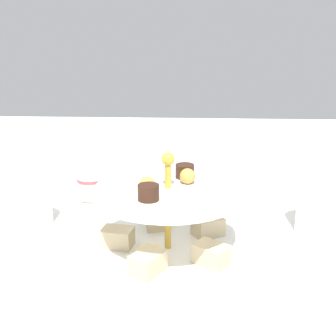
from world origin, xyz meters
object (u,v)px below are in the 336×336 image
object	(u,v)px
tiered_serving_stand	(168,226)
water_glass_short_left	(33,203)
water_glass_tall_right	(318,201)
teacup_with_saucer	(92,189)
butter_knife_right	(194,187)

from	to	relation	value
tiered_serving_stand	water_glass_short_left	size ratio (longest dim) A/B	3.31
water_glass_tall_right	teacup_with_saucer	distance (m)	0.44
butter_knife_right	water_glass_tall_right	bearing A→B (deg)	139.04
tiered_serving_stand	teacup_with_saucer	world-z (taller)	tiered_serving_stand
teacup_with_saucer	butter_knife_right	xyz separation A→B (m)	(-0.09, 0.21, -0.02)
teacup_with_saucer	butter_knife_right	world-z (taller)	teacup_with_saucer
water_glass_tall_right	teacup_with_saucer	world-z (taller)	water_glass_tall_right
water_glass_short_left	teacup_with_saucer	size ratio (longest dim) A/B	0.92
water_glass_tall_right	tiered_serving_stand	bearing A→B (deg)	-70.79
water_glass_tall_right	water_glass_short_left	xyz separation A→B (m)	(-0.01, -0.50, -0.02)
tiered_serving_stand	water_glass_tall_right	size ratio (longest dim) A/B	2.33
butter_knife_right	water_glass_short_left	bearing A→B (deg)	43.20
water_glass_tall_right	water_glass_short_left	size ratio (longest dim) A/B	1.42
water_glass_tall_right	teacup_with_saucer	xyz separation A→B (m)	(-0.13, -0.42, -0.03)
teacup_with_saucer	butter_knife_right	bearing A→B (deg)	113.45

